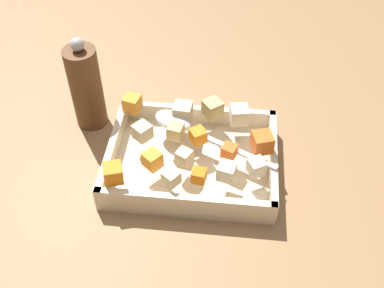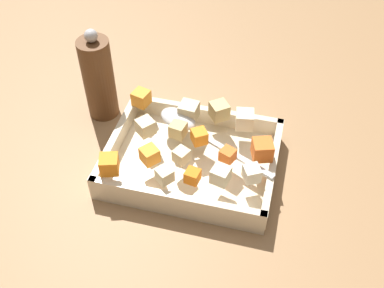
% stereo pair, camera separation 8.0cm
% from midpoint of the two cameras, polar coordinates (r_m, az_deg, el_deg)
% --- Properties ---
extents(ground_plane, '(4.00, 4.00, 0.00)m').
position_cam_midpoint_polar(ground_plane, '(0.85, -2.67, -2.39)').
color(ground_plane, '#936D47').
extents(baking_dish, '(0.29, 0.22, 0.05)m').
position_cam_midpoint_polar(baking_dish, '(0.83, -2.75, -2.25)').
color(baking_dish, beige).
rests_on(baking_dish, ground_plane).
extents(carrot_chunk_corner_se, '(0.03, 0.03, 0.02)m').
position_cam_midpoint_polar(carrot_chunk_corner_se, '(0.75, -2.20, -4.01)').
color(carrot_chunk_corner_se, orange).
rests_on(carrot_chunk_corner_se, baking_dish).
extents(carrot_chunk_near_spoon, '(0.04, 0.04, 0.03)m').
position_cam_midpoint_polar(carrot_chunk_near_spoon, '(0.88, -9.86, 4.78)').
color(carrot_chunk_near_spoon, orange).
rests_on(carrot_chunk_near_spoon, baking_dish).
extents(carrot_chunk_heap_top, '(0.04, 0.04, 0.03)m').
position_cam_midpoint_polar(carrot_chunk_heap_top, '(0.78, -7.79, -2.01)').
color(carrot_chunk_heap_top, orange).
rests_on(carrot_chunk_heap_top, baking_dish).
extents(carrot_chunk_rim_edge, '(0.03, 0.03, 0.02)m').
position_cam_midpoint_polar(carrot_chunk_rim_edge, '(0.81, -2.11, 0.87)').
color(carrot_chunk_rim_edge, orange).
rests_on(carrot_chunk_rim_edge, baking_dish).
extents(carrot_chunk_back_center, '(0.03, 0.03, 0.02)m').
position_cam_midpoint_polar(carrot_chunk_back_center, '(0.78, 1.66, -1.02)').
color(carrot_chunk_back_center, orange).
rests_on(carrot_chunk_back_center, baking_dish).
extents(carrot_chunk_front_center, '(0.04, 0.04, 0.03)m').
position_cam_midpoint_polar(carrot_chunk_front_center, '(0.77, -12.50, -3.62)').
color(carrot_chunk_front_center, orange).
rests_on(carrot_chunk_front_center, baking_dish).
extents(carrot_chunk_near_right, '(0.04, 0.04, 0.03)m').
position_cam_midpoint_polar(carrot_chunk_near_right, '(0.80, 5.69, 0.22)').
color(carrot_chunk_near_right, orange).
rests_on(carrot_chunk_near_right, baking_dish).
extents(potato_chunk_far_left, '(0.04, 0.04, 0.03)m').
position_cam_midpoint_polar(potato_chunk_far_left, '(0.85, -3.83, 3.78)').
color(potato_chunk_far_left, beige).
rests_on(potato_chunk_far_left, baking_dish).
extents(potato_chunk_mid_left, '(0.03, 0.03, 0.03)m').
position_cam_midpoint_polar(potato_chunk_mid_left, '(0.82, -4.80, 1.41)').
color(potato_chunk_mid_left, tan).
rests_on(potato_chunk_mid_left, baking_dish).
extents(potato_chunk_near_left, '(0.03, 0.03, 0.02)m').
position_cam_midpoint_polar(potato_chunk_near_left, '(0.75, -5.60, -4.26)').
color(potato_chunk_near_left, beige).
rests_on(potato_chunk_near_left, baking_dish).
extents(potato_chunk_far_right, '(0.03, 0.03, 0.03)m').
position_cam_midpoint_polar(potato_chunk_far_right, '(0.75, 1.19, -3.50)').
color(potato_chunk_far_right, beige).
rests_on(potato_chunk_far_right, baking_dish).
extents(potato_chunk_corner_sw, '(0.04, 0.04, 0.03)m').
position_cam_midpoint_polar(potato_chunk_corner_sw, '(0.86, -0.16, 4.23)').
color(potato_chunk_corner_sw, tan).
rests_on(potato_chunk_corner_sw, baking_dish).
extents(potato_chunk_corner_ne, '(0.04, 0.04, 0.03)m').
position_cam_midpoint_polar(potato_chunk_corner_ne, '(0.84, 3.05, 3.45)').
color(potato_chunk_corner_ne, beige).
rests_on(potato_chunk_corner_ne, baking_dish).
extents(potato_chunk_mid_right, '(0.03, 0.03, 0.02)m').
position_cam_midpoint_polar(potato_chunk_mid_right, '(0.78, -3.92, -1.67)').
color(potato_chunk_mid_right, beige).
rests_on(potato_chunk_mid_right, baking_dish).
extents(potato_chunk_heap_side, '(0.04, 0.04, 0.03)m').
position_cam_midpoint_polar(potato_chunk_heap_side, '(0.82, -8.81, 1.37)').
color(potato_chunk_heap_side, beige).
rests_on(potato_chunk_heap_side, baking_dish).
extents(parsnip_chunk_under_handle, '(0.03, 0.03, 0.03)m').
position_cam_midpoint_polar(parsnip_chunk_under_handle, '(0.76, 4.86, -2.92)').
color(parsnip_chunk_under_handle, silver).
rests_on(parsnip_chunk_under_handle, baking_dish).
extents(serving_spoon, '(0.23, 0.13, 0.02)m').
position_cam_midpoint_polar(serving_spoon, '(0.84, -4.24, 2.36)').
color(serving_spoon, silver).
rests_on(serving_spoon, baking_dish).
extents(pepper_mill, '(0.06, 0.06, 0.19)m').
position_cam_midpoint_polar(pepper_mill, '(0.90, -15.24, 6.55)').
color(pepper_mill, brown).
rests_on(pepper_mill, ground_plane).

